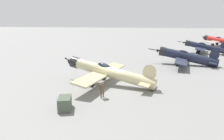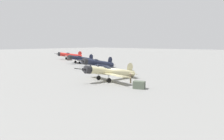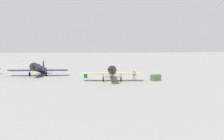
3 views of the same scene
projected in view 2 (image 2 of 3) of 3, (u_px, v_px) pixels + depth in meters
name	position (u px, v px, depth m)	size (l,w,h in m)	color
ground_plane	(112.00, 80.00, 34.72)	(400.00, 400.00, 0.00)	gray
airplane_foreground	(110.00, 72.00, 34.20)	(10.59, 11.85, 3.00)	beige
airplane_mid_apron	(97.00, 63.00, 50.52)	(11.96, 11.35, 3.11)	#1E2338
airplane_far_line	(80.00, 59.00, 63.56)	(10.33, 10.40, 2.96)	#1E2338
airplane_outer_stand	(69.00, 55.00, 79.96)	(11.20, 9.86, 3.33)	red
ground_crew_mechanic	(131.00, 77.00, 31.88)	(0.56, 0.43, 1.65)	brown
equipment_crate	(139.00, 85.00, 28.07)	(1.87, 1.48, 1.09)	#4C5647
fuel_drum	(109.00, 73.00, 40.45)	(0.67, 0.67, 0.83)	#19471E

